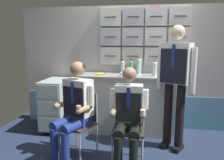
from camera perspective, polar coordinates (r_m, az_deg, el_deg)
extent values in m
cube|color=#AFAAAD|center=(4.00, 6.32, 3.10)|extent=(4.20, 0.06, 2.15)
cube|color=teal|center=(4.14, 6.08, -7.75)|extent=(4.12, 0.01, 0.59)
cube|color=#B8B9BD|center=(3.97, -0.32, 6.24)|extent=(0.36, 0.06, 0.30)
cylinder|color=#291E27|center=(3.93, -0.41, 6.20)|extent=(0.20, 0.01, 0.01)
cube|color=#AFB2AE|center=(3.93, 5.28, 6.15)|extent=(0.36, 0.06, 0.30)
cylinder|color=#1D212D|center=(3.89, 5.24, 6.11)|extent=(0.20, 0.01, 0.01)
cube|color=#BEB5BF|center=(3.92, 10.94, 6.00)|extent=(0.36, 0.06, 0.30)
cylinder|color=#202A27|center=(3.88, 10.96, 5.96)|extent=(0.20, 0.01, 0.01)
cube|color=#ABAAB5|center=(3.95, 16.57, 5.80)|extent=(0.36, 0.06, 0.30)
cylinder|color=#28242C|center=(3.91, 16.64, 5.75)|extent=(0.20, 0.01, 0.01)
cube|color=#A7AABB|center=(3.96, -0.32, 11.03)|extent=(0.36, 0.06, 0.30)
cylinder|color=#262A2C|center=(3.92, -0.41, 11.04)|extent=(0.20, 0.01, 0.01)
cube|color=#B4B5BF|center=(3.92, 5.36, 10.99)|extent=(0.36, 0.06, 0.30)
cylinder|color=#24212D|center=(3.88, 5.32, 11.00)|extent=(0.20, 0.01, 0.01)
cube|color=silver|center=(3.91, 11.11, 10.85)|extent=(0.36, 0.06, 0.30)
cylinder|color=#262224|center=(3.87, 11.13, 10.86)|extent=(0.20, 0.01, 0.01)
cube|color=silver|center=(3.94, 16.82, 10.60)|extent=(0.36, 0.06, 0.30)
cylinder|color=#25272D|center=(3.90, 16.89, 10.61)|extent=(0.20, 0.01, 0.01)
cube|color=silver|center=(3.98, -0.33, 15.81)|extent=(0.36, 0.06, 0.30)
cylinder|color=#1F242C|center=(3.94, -0.42, 15.86)|extent=(0.20, 0.01, 0.01)
cube|color=#A6AAB7|center=(3.94, 5.44, 15.83)|extent=(0.36, 0.06, 0.30)
cylinder|color=black|center=(3.90, 5.40, 15.88)|extent=(0.20, 0.01, 0.01)
cube|color=silver|center=(3.93, 11.28, 15.69)|extent=(0.36, 0.06, 0.30)
cylinder|color=#281C30|center=(3.89, 11.30, 15.74)|extent=(0.20, 0.01, 0.01)
cube|color=silver|center=(3.96, 17.07, 15.40)|extent=(0.36, 0.06, 0.30)
cylinder|color=#2B1C2A|center=(3.92, 17.15, 15.45)|extent=(0.20, 0.01, 0.01)
cube|color=red|center=(3.96, 10.84, 17.64)|extent=(0.20, 0.02, 0.05)
cube|color=#ADAFAC|center=(3.85, 3.71, -6.20)|extent=(1.57, 0.52, 0.96)
cube|color=#9EA09C|center=(3.74, 3.79, 1.08)|extent=(1.60, 0.53, 0.03)
sphere|color=black|center=(4.00, -17.47, -12.83)|extent=(0.07, 0.07, 0.07)
sphere|color=black|center=(3.87, -13.24, -13.37)|extent=(0.07, 0.07, 0.07)
sphere|color=black|center=(4.46, -14.29, -10.21)|extent=(0.07, 0.07, 0.07)
sphere|color=black|center=(4.35, -10.47, -10.59)|extent=(0.07, 0.07, 0.07)
cube|color=#B5C3C4|center=(4.02, -14.08, -5.76)|extent=(0.40, 0.64, 0.82)
cube|color=#A1AFAF|center=(3.83, -15.82, -11.01)|extent=(0.35, 0.01, 0.22)
cube|color=#A1AFAF|center=(3.74, -16.02, -7.08)|extent=(0.35, 0.01, 0.22)
cube|color=#A1AFAF|center=(3.67, -16.24, -2.99)|extent=(0.35, 0.01, 0.22)
cylinder|color=#28282D|center=(3.66, -16.17, -1.12)|extent=(0.32, 0.02, 0.02)
cylinder|color=#A8AAAF|center=(3.17, -13.33, -15.25)|extent=(0.02, 0.02, 0.44)
cylinder|color=#A8AAAF|center=(2.95, -8.20, -17.15)|extent=(0.02, 0.02, 0.44)
cylinder|color=#A8AAAF|center=(3.41, -8.88, -13.24)|extent=(0.02, 0.02, 0.44)
cylinder|color=#A8AAAF|center=(3.20, -3.86, -14.76)|extent=(0.02, 0.02, 0.44)
cube|color=#392E2D|center=(3.08, -8.68, -11.19)|extent=(0.53, 0.53, 0.02)
cube|color=#392E2D|center=(3.15, -6.50, -6.60)|extent=(0.35, 0.17, 0.40)
cylinder|color=#A8AAAF|center=(3.26, -9.09, -6.11)|extent=(0.02, 0.02, 0.40)
cylinder|color=#A8AAAF|center=(3.04, -3.96, -7.21)|extent=(0.02, 0.02, 0.40)
cylinder|color=navy|center=(2.99, -14.52, -15.76)|extent=(0.10, 0.10, 0.43)
cylinder|color=navy|center=(2.87, -11.83, -16.84)|extent=(0.10, 0.10, 0.43)
cylinder|color=navy|center=(3.01, -12.29, -10.65)|extent=(0.27, 0.40, 0.13)
cylinder|color=navy|center=(2.88, -9.57, -11.47)|extent=(0.27, 0.40, 0.13)
cube|color=navy|center=(3.06, -8.72, -9.95)|extent=(0.39, 0.32, 0.12)
cube|color=white|center=(2.98, -8.62, -4.40)|extent=(0.41, 0.33, 0.48)
cube|color=black|center=(2.92, -9.96, -5.55)|extent=(0.31, 0.14, 0.39)
cube|color=navy|center=(2.88, -10.14, -3.18)|extent=(0.04, 0.02, 0.27)
cylinder|color=white|center=(3.11, -11.59, -2.88)|extent=(0.08, 0.08, 0.26)
cylinder|color=#A77F5F|center=(3.06, -12.64, -6.06)|extent=(0.16, 0.25, 0.07)
sphere|color=#A77F5F|center=(2.99, -14.13, -6.53)|extent=(0.08, 0.08, 0.08)
cylinder|color=white|center=(2.84, -5.43, -3.98)|extent=(0.08, 0.08, 0.26)
cylinder|color=#A77F5F|center=(2.81, -7.07, -7.36)|extent=(0.16, 0.25, 0.07)
sphere|color=#A77F5F|center=(2.73, -8.54, -7.92)|extent=(0.08, 0.08, 0.08)
cylinder|color=tan|center=(2.72, -8.56, -7.12)|extent=(0.06, 0.06, 0.06)
sphere|color=#A77F5F|center=(2.91, -8.82, 2.81)|extent=(0.19, 0.19, 0.19)
ellipsoid|color=black|center=(2.92, -8.65, 3.18)|extent=(0.24, 0.23, 0.13)
cylinder|color=#A8AAAF|center=(2.84, 0.03, -18.11)|extent=(0.02, 0.02, 0.44)
cylinder|color=#A8AAAF|center=(2.82, 7.68, -18.52)|extent=(0.02, 0.02, 0.44)
cylinder|color=#A8AAAF|center=(3.16, 1.12, -15.04)|extent=(0.02, 0.02, 0.44)
cylinder|color=#A8AAAF|center=(3.14, 7.89, -15.36)|extent=(0.02, 0.02, 0.44)
cube|color=#392E2D|center=(2.89, 4.24, -12.64)|extent=(0.40, 0.40, 0.02)
cube|color=#392E2D|center=(2.99, 4.63, -7.50)|extent=(0.37, 0.03, 0.40)
cylinder|color=#A8AAAF|center=(3.00, 1.15, -7.41)|extent=(0.02, 0.02, 0.40)
cylinder|color=#A8AAAF|center=(2.97, 8.10, -7.68)|extent=(0.02, 0.02, 0.40)
cylinder|color=black|center=(2.68, 1.58, -18.60)|extent=(0.10, 0.10, 0.43)
cylinder|color=black|center=(2.67, 5.51, -18.82)|extent=(0.10, 0.10, 0.43)
cylinder|color=black|center=(2.72, 2.07, -12.66)|extent=(0.13, 0.36, 0.13)
cylinder|color=black|center=(2.71, 5.83, -12.84)|extent=(0.13, 0.36, 0.13)
cube|color=black|center=(2.86, 4.26, -11.33)|extent=(0.32, 0.20, 0.12)
cube|color=white|center=(2.79, 4.38, -5.74)|extent=(0.34, 0.19, 0.45)
cube|color=black|center=(2.70, 4.18, -7.03)|extent=(0.31, 0.01, 0.36)
cube|color=navy|center=(2.66, 4.20, -4.69)|extent=(0.04, 0.01, 0.25)
cylinder|color=white|center=(2.80, 0.33, -4.61)|extent=(0.08, 0.08, 0.24)
cylinder|color=#9D7A60|center=(2.74, 0.41, -8.02)|extent=(0.07, 0.22, 0.07)
sphere|color=#9D7A60|center=(2.64, 0.07, -8.70)|extent=(0.08, 0.08, 0.08)
cylinder|color=white|center=(2.76, 8.50, -4.90)|extent=(0.08, 0.08, 0.24)
cylinder|color=#9D7A60|center=(2.71, 7.95, -8.33)|extent=(0.07, 0.22, 0.07)
sphere|color=#9D7A60|center=(2.61, 7.89, -9.03)|extent=(0.08, 0.08, 0.08)
cylinder|color=white|center=(2.60, 7.92, -8.20)|extent=(0.06, 0.06, 0.06)
sphere|color=#9D7A60|center=(2.71, 4.48, 1.45)|extent=(0.18, 0.18, 0.18)
ellipsoid|color=gray|center=(2.72, 4.51, 1.83)|extent=(0.17, 0.16, 0.12)
cube|color=black|center=(3.56, 13.42, -15.69)|extent=(0.19, 0.25, 0.06)
cube|color=black|center=(3.49, 16.54, -16.37)|extent=(0.19, 0.25, 0.06)
cylinder|color=black|center=(3.40, 14.13, -8.13)|extent=(0.12, 0.12, 0.91)
cylinder|color=black|center=(3.33, 16.99, -8.62)|extent=(0.12, 0.12, 0.91)
cube|color=white|center=(3.21, 16.18, 4.18)|extent=(0.46, 0.39, 0.56)
cube|color=black|center=(3.11, 15.34, 3.40)|extent=(0.32, 0.18, 0.47)
cube|color=navy|center=(3.09, 15.40, 5.87)|extent=(0.04, 0.03, 0.31)
cylinder|color=white|center=(3.31, 12.29, 3.01)|extent=(0.08, 0.08, 0.62)
sphere|color=beige|center=(3.37, 12.09, -2.25)|extent=(0.08, 0.08, 0.08)
cylinder|color=white|center=(3.14, 20.11, 2.24)|extent=(0.08, 0.08, 0.62)
sphere|color=beige|center=(3.20, 19.77, -3.29)|extent=(0.08, 0.08, 0.08)
sphere|color=beige|center=(3.20, 16.56, 11.66)|extent=(0.20, 0.20, 0.20)
ellipsoid|color=brown|center=(3.21, 16.67, 11.96)|extent=(0.25, 0.25, 0.14)
cylinder|color=#4A9759|center=(3.72, 4.80, 3.00)|extent=(0.06, 0.06, 0.23)
cone|color=#4A9759|center=(3.70, 4.83, 4.92)|extent=(0.06, 0.06, 0.02)
cylinder|color=black|center=(3.70, 4.84, 5.26)|extent=(0.03, 0.03, 0.02)
cylinder|color=silver|center=(3.65, 10.91, 2.62)|extent=(0.07, 0.07, 0.21)
cone|color=silver|center=(3.63, 10.98, 4.49)|extent=(0.07, 0.07, 0.02)
cylinder|color=red|center=(3.63, 10.99, 4.83)|extent=(0.03, 0.03, 0.02)
cylinder|color=silver|center=(3.91, 2.75, 3.22)|extent=(0.07, 0.07, 0.20)
cone|color=silver|center=(3.90, 2.76, 4.87)|extent=(0.07, 0.07, 0.02)
cylinder|color=red|center=(3.90, 2.76, 5.19)|extent=(0.03, 0.03, 0.02)
cylinder|color=#AEDAE3|center=(3.87, 6.91, 3.41)|extent=(0.08, 0.08, 0.25)
cone|color=#AEDAE3|center=(3.86, 6.95, 5.41)|extent=(0.08, 0.08, 0.02)
cylinder|color=red|center=(3.85, 6.96, 5.74)|extent=(0.04, 0.04, 0.02)
cylinder|color=white|center=(3.57, 2.52, 1.44)|extent=(0.07, 0.07, 0.07)
cylinder|color=#382114|center=(3.57, 2.52, 1.86)|extent=(0.06, 0.06, 0.01)
cylinder|color=tan|center=(3.77, 12.82, 1.61)|extent=(0.06, 0.06, 0.06)
cylinder|color=#382114|center=(3.77, 12.83, 1.96)|extent=(0.05, 0.05, 0.01)
ellipsoid|color=yellow|center=(3.72, -3.11, 1.57)|extent=(0.17, 0.10, 0.04)
cylinder|color=#4C3819|center=(3.73, -1.84, 1.68)|extent=(0.01, 0.01, 0.02)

